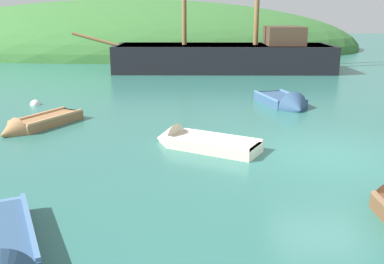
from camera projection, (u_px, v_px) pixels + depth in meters
ground_plane at (324, 154)px, 11.55m from camera, size 120.00×120.00×0.00m
shore_hill at (131, 48)px, 42.87m from camera, size 44.43×25.38×9.33m
sailing_ship at (226, 61)px, 27.09m from camera, size 15.99×4.47×13.24m
rowboat_near_dock at (36, 125)px, 14.10m from camera, size 2.30×3.12×0.86m
rowboat_outer_left at (285, 104)px, 17.24m from camera, size 1.90×3.14×1.21m
rowboat_outer_right at (196, 144)px, 12.17m from camera, size 3.20×2.44×1.01m
buoy_white at (35, 105)px, 17.56m from camera, size 0.41×0.41×0.41m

